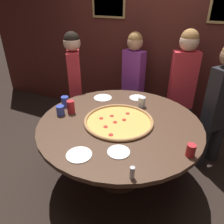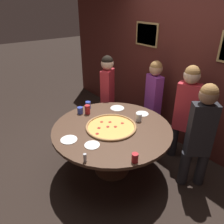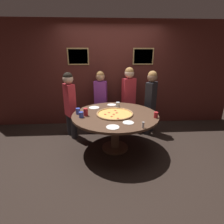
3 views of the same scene
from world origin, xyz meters
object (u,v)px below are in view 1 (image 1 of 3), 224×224
at_px(giant_pizza, 119,121).
at_px(white_plate_beside_cup, 137,98).
at_px(dining_table, 120,132).
at_px(diner_far_right, 133,77).
at_px(drink_cup_far_right, 71,107).
at_px(diner_side_left, 220,102).
at_px(diner_centre_back, 182,83).
at_px(white_plate_near_front, 119,152).
at_px(diner_side_right, 75,80).
at_px(condiment_shaker, 132,173).
at_px(drink_cup_near_right, 191,150).
at_px(white_plate_right_side, 103,98).
at_px(drink_cup_front_edge, 142,102).
at_px(white_plate_left_side, 79,155).
at_px(drink_cup_centre_back, 65,101).
at_px(drink_cup_near_left, 60,110).

height_order(giant_pizza, white_plate_beside_cup, giant_pizza).
height_order(dining_table, giant_pizza, giant_pizza).
relative_size(dining_table, diner_far_right, 1.14).
xyz_separation_m(drink_cup_far_right, diner_side_left, (1.42, 0.77, 0.02)).
bearing_deg(diner_centre_back, white_plate_near_front, 59.69).
bearing_deg(dining_table, drink_cup_far_right, -174.64).
height_order(drink_cup_far_right, diner_side_left, diner_side_left).
bearing_deg(diner_side_left, diner_side_right, -47.58).
distance_m(white_plate_beside_cup, diner_side_right, 0.92).
bearing_deg(condiment_shaker, diner_side_right, 136.22).
height_order(drink_cup_near_right, white_plate_right_side, drink_cup_near_right).
distance_m(white_plate_right_side, diner_far_right, 0.69).
xyz_separation_m(drink_cup_front_edge, white_plate_left_side, (-0.17, -1.03, -0.05)).
height_order(drink_cup_front_edge, diner_side_right, diner_side_right).
height_order(drink_cup_far_right, white_plate_left_side, drink_cup_far_right).
xyz_separation_m(diner_side_right, diner_centre_back, (1.36, 0.43, 0.03)).
relative_size(drink_cup_near_right, white_plate_right_side, 0.48).
distance_m(dining_table, white_plate_left_side, 0.63).
height_order(drink_cup_near_right, drink_cup_front_edge, drink_cup_front_edge).
xyz_separation_m(giant_pizza, diner_centre_back, (0.42, 1.06, 0.11)).
height_order(drink_cup_near_right, white_plate_left_side, drink_cup_near_right).
relative_size(white_plate_near_front, diner_side_left, 0.13).
height_order(drink_cup_centre_back, diner_side_right, diner_side_right).
bearing_deg(white_plate_right_side, dining_table, -45.57).
relative_size(dining_table, diner_centre_back, 1.07).
relative_size(dining_table, diner_side_left, 1.11).
relative_size(dining_table, condiment_shaker, 16.83).
xyz_separation_m(drink_cup_near_right, white_plate_left_side, (-0.80, -0.38, -0.05)).
height_order(dining_table, condiment_shaker, condiment_shaker).
relative_size(giant_pizza, white_plate_left_side, 3.33).
height_order(drink_cup_near_left, diner_far_right, diner_far_right).
bearing_deg(giant_pizza, drink_cup_far_right, -175.59).
bearing_deg(drink_cup_far_right, white_plate_near_front, -27.90).
relative_size(drink_cup_front_edge, drink_cup_far_right, 0.81).
bearing_deg(white_plate_right_side, diner_far_right, 78.33).
distance_m(white_plate_right_side, diner_side_right, 0.58).
bearing_deg(drink_cup_near_left, drink_cup_front_edge, 37.92).
relative_size(giant_pizza, diner_side_right, 0.48).
relative_size(diner_side_right, diner_centre_back, 0.96).
bearing_deg(white_plate_near_front, drink_cup_near_right, 21.50).
relative_size(drink_cup_front_edge, white_plate_near_front, 0.61).
xyz_separation_m(drink_cup_near_right, diner_side_left, (0.16, 0.95, 0.04)).
xyz_separation_m(drink_cup_far_right, white_plate_left_side, (0.46, -0.56, -0.07)).
bearing_deg(drink_cup_front_edge, drink_cup_far_right, -143.58).
bearing_deg(white_plate_beside_cup, drink_cup_centre_back, -140.58).
distance_m(drink_cup_front_edge, drink_cup_far_right, 0.79).
distance_m(giant_pizza, white_plate_beside_cup, 0.62).
relative_size(drink_cup_near_left, diner_centre_back, 0.07).
relative_size(white_plate_left_side, diner_side_right, 0.14).
bearing_deg(diner_far_right, giant_pizza, 117.53).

